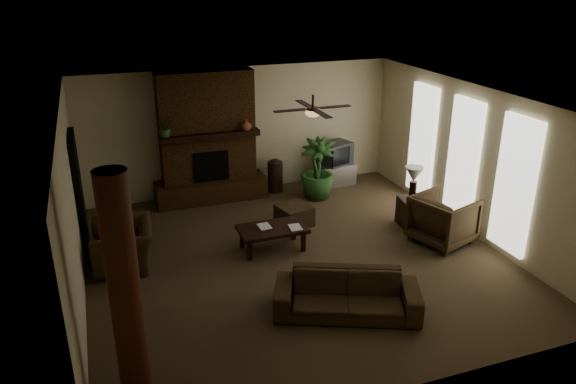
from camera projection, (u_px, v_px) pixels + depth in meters
name	position (u px, v px, depth m)	size (l,w,h in m)	color
room_shell	(296.00, 184.00, 9.17)	(7.00, 7.00, 7.00)	brown
fireplace	(208.00, 148.00, 11.82)	(2.40, 0.70, 2.80)	#513115
windows	(463.00, 160.00, 10.45)	(0.08, 3.65, 2.35)	white
log_column	(124.00, 289.00, 6.14)	(0.36, 0.36, 2.80)	#602B18
doorway	(79.00, 191.00, 9.79)	(0.10, 1.00, 2.10)	black
ceiling_fan	(313.00, 111.00, 9.13)	(1.35, 1.35, 0.37)	black
sofa	(347.00, 288.00, 8.01)	(2.10, 0.61, 0.82)	#3E2F1A
armchair_left	(122.00, 239.00, 9.30)	(1.12, 0.73, 0.98)	#3E2F1A
armchair_right	(444.00, 217.00, 10.09)	(0.98, 0.92, 1.01)	#3E2F1A
coffee_table	(272.00, 230.00, 9.87)	(1.20, 0.70, 0.43)	black
ottoman	(294.00, 215.00, 10.89)	(0.60, 0.60, 0.40)	#3E2F1A
tv_stand	(336.00, 174.00, 12.97)	(0.85, 0.50, 0.50)	#B8B8BB
tv	(336.00, 153.00, 12.77)	(0.78, 0.70, 0.52)	#373739
floor_vase	(275.00, 173.00, 12.49)	(0.34, 0.34, 0.77)	#2D2319
floor_plant	(317.00, 182.00, 12.14)	(0.75, 1.34, 0.75)	#2E5823
side_table_left	(110.00, 240.00, 9.72)	(0.50, 0.50, 0.55)	black
lamp_left	(107.00, 201.00, 9.49)	(0.37, 0.37, 0.65)	black
side_table_right	(412.00, 212.00, 10.87)	(0.50, 0.50, 0.55)	black
lamp_right	(414.00, 177.00, 10.62)	(0.44, 0.44, 0.65)	black
mantel_plant	(165.00, 129.00, 11.12)	(0.38, 0.42, 0.33)	#2E5823
mantel_vase	(246.00, 125.00, 11.60)	(0.22, 0.23, 0.22)	#944C3B
book_a	(258.00, 221.00, 9.76)	(0.22, 0.03, 0.29)	#999999
book_b	(289.00, 221.00, 9.75)	(0.21, 0.02, 0.29)	#999999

